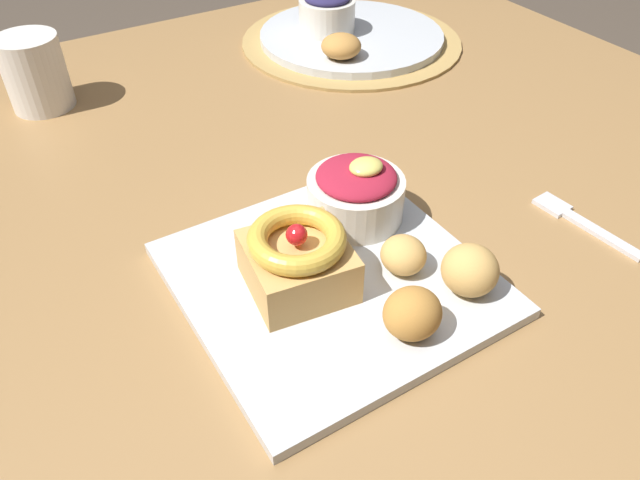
{
  "coord_description": "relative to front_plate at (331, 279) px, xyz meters",
  "views": [
    {
      "loc": [
        -0.28,
        -0.51,
        1.13
      ],
      "look_at": [
        -0.06,
        -0.15,
        0.77
      ],
      "focal_mm": 34.04,
      "sensor_mm": 36.0,
      "label": 1
    }
  ],
  "objects": [
    {
      "name": "dining_table",
      "position": [
        0.06,
        0.17,
        -0.09
      ],
      "size": [
        1.26,
        1.09,
        0.73
      ],
      "color": "olive",
      "rests_on": "ground_plane"
    },
    {
      "name": "coffee_mug",
      "position": [
        -0.15,
        0.5,
        0.04
      ],
      "size": [
        0.08,
        0.08,
        0.1
      ],
      "primitive_type": "cylinder",
      "color": "silver",
      "rests_on": "dining_table"
    },
    {
      "name": "fork",
      "position": [
        0.27,
        -0.06,
        -0.0
      ],
      "size": [
        0.03,
        0.13,
        0.0
      ],
      "rotation": [
        0.0,
        0.0,
        1.65
      ],
      "color": "silver",
      "rests_on": "dining_table"
    },
    {
      "name": "front_plate",
      "position": [
        0.0,
        0.0,
        0.0
      ],
      "size": [
        0.27,
        0.27,
        0.01
      ],
      "primitive_type": "cube",
      "color": "silver",
      "rests_on": "dining_table"
    },
    {
      "name": "fritter_back",
      "position": [
        0.06,
        -0.03,
        0.02
      ],
      "size": [
        0.04,
        0.04,
        0.04
      ],
      "primitive_type": "ellipsoid",
      "color": "tan",
      "rests_on": "front_plate"
    },
    {
      "name": "woven_placemat",
      "position": [
        0.33,
        0.46,
        -0.0
      ],
      "size": [
        0.36,
        0.36,
        0.0
      ],
      "primitive_type": "cylinder",
      "color": "#AD894C",
      "rests_on": "dining_table"
    },
    {
      "name": "berry_ramekin",
      "position": [
        0.07,
        0.06,
        0.04
      ],
      "size": [
        0.1,
        0.1,
        0.07
      ],
      "color": "silver",
      "rests_on": "front_plate"
    },
    {
      "name": "fritter_front",
      "position": [
        0.09,
        -0.08,
        0.03
      ],
      "size": [
        0.05,
        0.05,
        0.05
      ],
      "primitive_type": "ellipsoid",
      "color": "tan",
      "rests_on": "front_plate"
    },
    {
      "name": "fritter_middle",
      "position": [
        0.02,
        -0.09,
        0.03
      ],
      "size": [
        0.05,
        0.05,
        0.04
      ],
      "primitive_type": "ellipsoid",
      "color": "#BC7F38",
      "rests_on": "front_plate"
    },
    {
      "name": "back_ramekin",
      "position": [
        0.3,
        0.48,
        0.04
      ],
      "size": [
        0.09,
        0.09,
        0.07
      ],
      "color": "silver",
      "rests_on": "back_plate"
    },
    {
      "name": "back_pastry",
      "position": [
        0.26,
        0.39,
        0.03
      ],
      "size": [
        0.06,
        0.06,
        0.03
      ],
      "primitive_type": "ellipsoid",
      "color": "#B77F3D",
      "rests_on": "back_plate"
    },
    {
      "name": "back_plate",
      "position": [
        0.33,
        0.46,
        0.01
      ],
      "size": [
        0.3,
        0.3,
        0.01
      ],
      "primitive_type": "cylinder",
      "color": "silver",
      "rests_on": "woven_placemat"
    },
    {
      "name": "cake_slice",
      "position": [
        -0.03,
        0.0,
        0.04
      ],
      "size": [
        0.1,
        0.1,
        0.07
      ],
      "rotation": [
        0.0,
        0.0,
        -0.14
      ],
      "color": "tan",
      "rests_on": "front_plate"
    }
  ]
}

